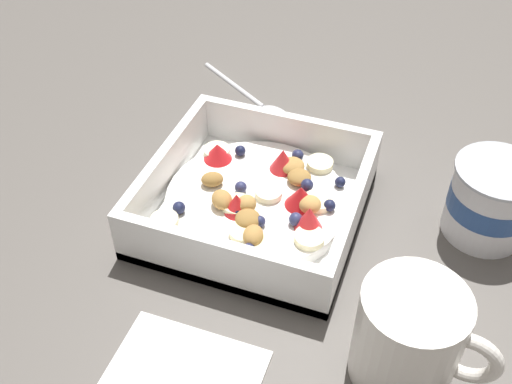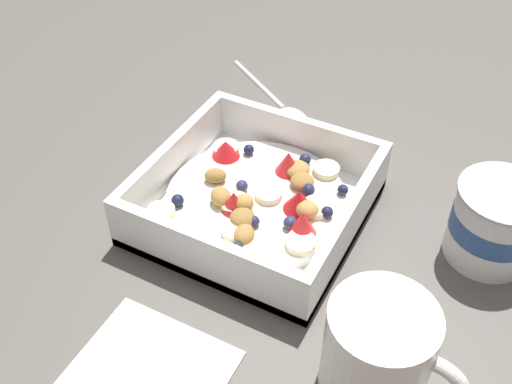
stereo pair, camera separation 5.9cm
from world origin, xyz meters
name	(u,v)px [view 2 (the right image)]	position (x,y,z in m)	size (l,w,h in m)	color
ground_plane	(236,215)	(0.00, 0.00, 0.00)	(2.40, 2.40, 0.00)	#56514C
fruit_bowl	(257,201)	(-0.01, 0.02, 0.02)	(0.20, 0.20, 0.06)	white
spoon	(282,104)	(-0.19, -0.04, 0.00)	(0.11, 0.16, 0.01)	silver
yogurt_cup	(495,223)	(-0.07, 0.23, 0.04)	(0.08, 0.08, 0.08)	white
coffee_mug	(379,354)	(0.12, 0.19, 0.05)	(0.08, 0.11, 0.09)	white
folded_napkin	(142,381)	(0.20, 0.03, 0.00)	(0.12, 0.12, 0.01)	white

